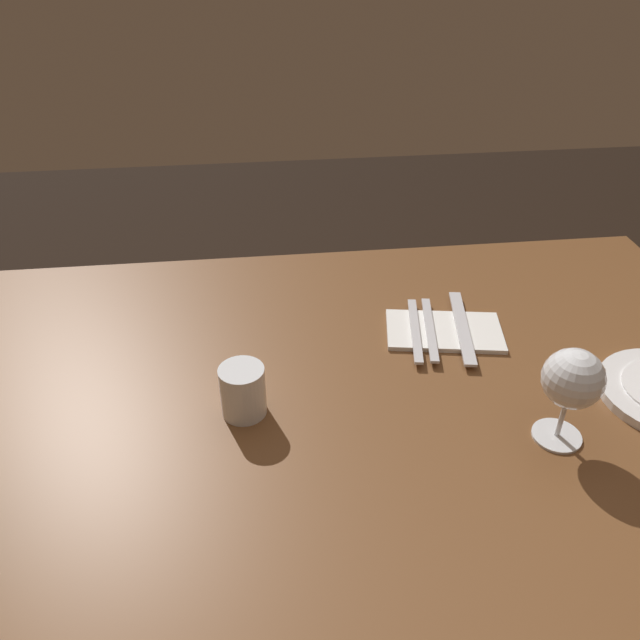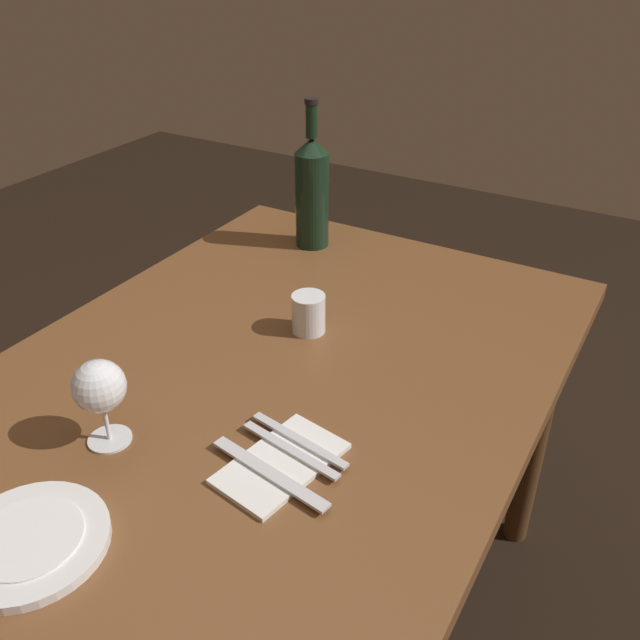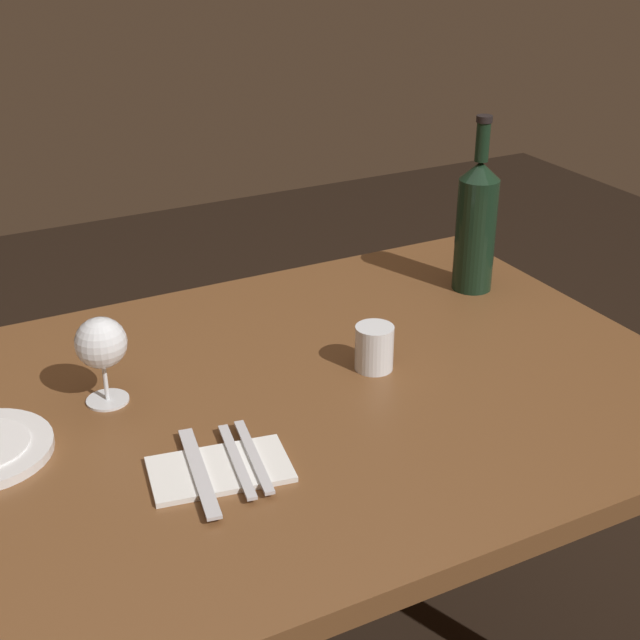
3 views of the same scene
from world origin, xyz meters
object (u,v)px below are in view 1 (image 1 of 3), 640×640
fork_inner (430,329)px  table_knife (462,327)px  water_tumbler (243,393)px  wine_glass_left (572,381)px  folded_napkin (444,331)px  fork_outer (415,330)px

fork_inner → table_knife: size_ratio=0.85×
water_tumbler → wine_glass_left: bearing=-13.4°
water_tumbler → table_knife: bearing=22.9°
wine_glass_left → table_knife: wine_glass_left is taller
folded_napkin → water_tumbler: bearing=-155.3°
folded_napkin → fork_inner: 0.03m
fork_inner → fork_outer: size_ratio=1.00×
water_tumbler → fork_outer: (0.28, 0.15, -0.02)m
folded_napkin → fork_inner: bearing=180.0°
table_knife → fork_inner: bearing=180.0°
fork_outer → wine_glass_left: bearing=-62.1°
folded_napkin → table_knife: table_knife is taller
fork_inner → fork_outer: 0.03m
table_knife → fork_outer: bearing=180.0°
fork_outer → table_knife: 0.08m
wine_glass_left → folded_napkin: (-0.08, 0.25, -0.09)m
water_tumbler → fork_inner: size_ratio=0.42×
wine_glass_left → folded_napkin: size_ratio=0.69×
folded_napkin → wine_glass_left: bearing=-71.6°
fork_inner → water_tumbler: bearing=-153.5°
wine_glass_left → fork_inner: 0.29m
table_knife → folded_napkin: bearing=180.0°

